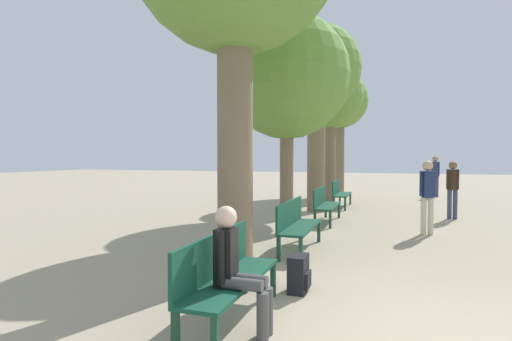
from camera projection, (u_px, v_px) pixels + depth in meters
name	position (u px, v px, depth m)	size (l,w,h in m)	color
bench_row_0	(225.00, 270.00, 4.23)	(0.46, 1.83, 0.92)	#144733
bench_row_1	(296.00, 222.00, 7.41)	(0.46, 1.83, 0.92)	#144733
bench_row_2	(324.00, 202.00, 10.58)	(0.46, 1.83, 0.92)	#144733
bench_row_3	(340.00, 192.00, 13.76)	(0.46, 1.83, 0.92)	#144733
tree_row_1	(287.00, 77.00, 9.02)	(2.84, 2.84, 4.98)	#7A664C
tree_row_2	(316.00, 73.00, 12.57)	(2.79, 2.79, 5.92)	#7A664C
tree_row_3	(330.00, 98.00, 15.38)	(2.55, 2.55, 5.38)	#7A664C
tree_row_4	(340.00, 103.00, 18.34)	(2.56, 2.56, 5.61)	#7A664C
person_seated	(237.00, 266.00, 3.92)	(0.57, 0.33, 1.26)	#4C4C4C
backpack	(299.00, 274.00, 5.14)	(0.25, 0.37, 0.47)	black
pedestrian_near	(453.00, 186.00, 11.11)	(0.33, 0.28, 1.62)	#384260
pedestrian_mid	(427.00, 192.00, 8.89)	(0.33, 0.27, 1.65)	beige
pedestrian_far	(435.00, 174.00, 17.21)	(0.36, 0.31, 1.77)	#384260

